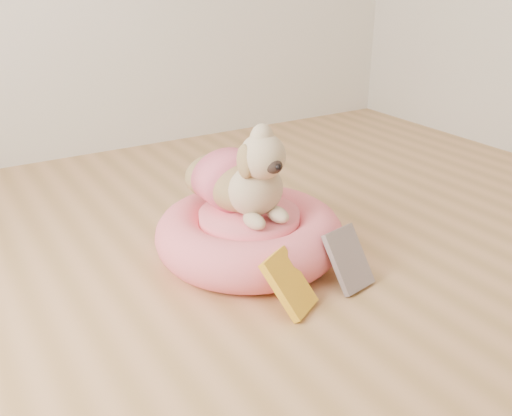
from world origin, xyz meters
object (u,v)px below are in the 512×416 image
dog (241,163)px  book_white (349,259)px  pet_bed (249,234)px  book_yellow (289,283)px

dog → book_white: dog is taller
pet_bed → dog: bearing=111.4°
pet_bed → book_white: size_ratio=3.22×
book_yellow → dog: bearing=52.1°
book_yellow → book_white: (0.27, 0.02, 0.01)m
book_yellow → book_white: bearing=-25.5°
dog → book_yellow: size_ratio=2.34×
book_white → pet_bed: bearing=105.3°
book_white → dog: bearing=104.8°
dog → book_white: (0.20, -0.41, -0.28)m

